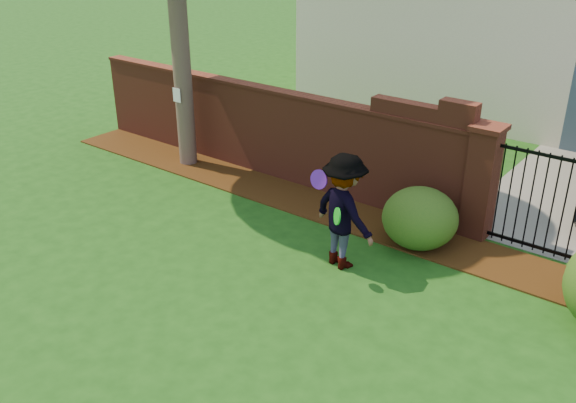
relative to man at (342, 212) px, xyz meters
The scene contains 10 objects.
ground 2.39m from the man, 121.96° to the right, with size 80.00×80.00×0.01m, color #194812.
mulch_bed 2.72m from the man, 145.54° to the left, with size 11.10×1.08×0.03m, color #321B09.
brick_wall 3.82m from the man, 146.34° to the left, with size 8.70×0.31×2.16m.
pillar_left 2.45m from the man, 59.93° to the left, with size 0.50×0.50×1.88m.
iron_gate 3.15m from the man, 42.33° to the left, with size 1.78×0.03×1.60m.
paper_notice 4.99m from the man, 164.44° to the left, with size 0.20×0.01×0.28m, color white.
shrub_left 1.46m from the man, 62.40° to the left, with size 1.18×1.18×0.96m, color #235018.
man is the anchor object (origin of this frame).
frisbee_purple 0.57m from the man, 167.97° to the right, with size 0.29×0.29×0.03m, color #681DBA.
frisbee_green 0.37m from the man, 67.89° to the right, with size 0.25×0.25×0.02m, color green.
Camera 1 is at (5.46, -4.96, 4.82)m, focal length 38.86 mm.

